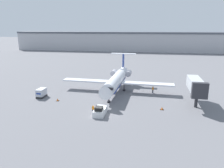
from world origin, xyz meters
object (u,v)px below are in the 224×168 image
(jet_bridge, at_px, (196,86))
(airplane_main, at_px, (117,80))
(traffic_cone_left, at_px, (58,100))
(pushback_tug, at_px, (100,111))
(traffic_cone_right, at_px, (162,108))
(luggage_cart, at_px, (41,93))
(worker_near_tug, at_px, (93,109))
(worker_by_wing, at_px, (153,90))

(jet_bridge, bearing_deg, airplane_main, 159.43)
(jet_bridge, bearing_deg, traffic_cone_left, -174.13)
(pushback_tug, xyz_separation_m, traffic_cone_left, (-11.94, 6.27, -0.45))
(traffic_cone_right, bearing_deg, traffic_cone_left, 176.70)
(traffic_cone_left, relative_size, jet_bridge, 0.07)
(luggage_cart, bearing_deg, worker_near_tug, -27.61)
(pushback_tug, height_order, jet_bridge, jet_bridge)
(luggage_cart, xyz_separation_m, traffic_cone_right, (29.64, -3.43, -0.79))
(traffic_cone_left, height_order, traffic_cone_right, traffic_cone_right)
(worker_by_wing, xyz_separation_m, jet_bridge, (9.35, -7.27, 3.46))
(airplane_main, distance_m, jet_bridge, 20.52)
(airplane_main, xyz_separation_m, traffic_cone_left, (-12.68, -10.47, -2.96))
(pushback_tug, bearing_deg, worker_by_wing, 57.85)
(luggage_cart, bearing_deg, traffic_cone_left, -21.32)
(worker_near_tug, relative_size, worker_by_wing, 1.01)
(pushback_tug, height_order, traffic_cone_left, pushback_tug)
(luggage_cart, bearing_deg, pushback_tug, -25.85)
(worker_near_tug, height_order, jet_bridge, jet_bridge)
(airplane_main, height_order, traffic_cone_left, airplane_main)
(worker_near_tug, bearing_deg, traffic_cone_right, 18.74)
(pushback_tug, distance_m, traffic_cone_left, 13.50)
(pushback_tug, distance_m, worker_near_tug, 1.50)
(pushback_tug, xyz_separation_m, worker_by_wing, (10.57, 16.81, 0.24))
(airplane_main, bearing_deg, worker_by_wing, 0.40)
(pushback_tug, bearing_deg, airplane_main, 87.50)
(pushback_tug, relative_size, traffic_cone_left, 6.91)
(airplane_main, height_order, luggage_cart, airplane_main)
(pushback_tug, relative_size, traffic_cone_right, 6.39)
(traffic_cone_left, bearing_deg, worker_by_wing, 25.09)
(worker_near_tug, distance_m, traffic_cone_left, 12.16)
(airplane_main, bearing_deg, worker_near_tug, -97.57)
(worker_by_wing, height_order, traffic_cone_right, worker_by_wing)
(worker_near_tug, height_order, traffic_cone_right, worker_near_tug)
(airplane_main, xyz_separation_m, worker_near_tug, (-2.21, -16.63, -2.26))
(worker_by_wing, relative_size, jet_bridge, 0.18)
(luggage_cart, xyz_separation_m, traffic_cone_left, (5.18, -2.02, -0.81))
(worker_near_tug, distance_m, traffic_cone_right, 14.80)
(luggage_cart, xyz_separation_m, jet_bridge, (37.04, 1.25, 3.35))
(pushback_tug, xyz_separation_m, jet_bridge, (19.91, 9.55, 3.70))
(traffic_cone_left, xyz_separation_m, traffic_cone_right, (24.46, -1.41, 0.02))
(airplane_main, xyz_separation_m, traffic_cone_right, (11.79, -11.88, -2.94))
(worker_near_tug, height_order, worker_by_wing, worker_near_tug)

